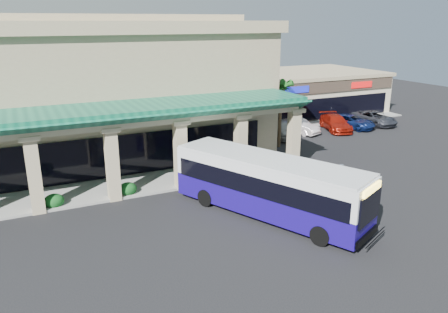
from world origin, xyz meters
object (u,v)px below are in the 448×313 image
car_silver (286,129)px  car_gray (351,122)px  car_red (335,123)px  car_extra (374,118)px  pedestrian (341,177)px  car_white (298,126)px  transit_bus (268,187)px

car_silver → car_gray: car_silver is taller
car_red → car_silver: bearing=-158.5°
car_silver → car_extra: (11.77, 0.49, -0.11)m
pedestrian → car_silver: 14.04m
pedestrian → car_white: size_ratio=0.42×
car_red → car_gray: car_red is taller
pedestrian → car_gray: pedestrian is taller
car_white → car_extra: size_ratio=0.84×
transit_bus → car_white: bearing=25.1°
car_silver → car_gray: size_ratio=0.97×
transit_bus → car_gray: transit_bus is taller
transit_bus → pedestrian: bearing=-14.4°
car_gray → car_silver: bearing=159.3°
car_extra → car_red: bearing=179.8°
transit_bus → car_red: (17.12, 14.79, -0.97)m
car_white → car_gray: bearing=-23.7°
car_white → car_gray: car_white is taller
car_gray → car_extra: (3.47, 0.23, 0.03)m
car_gray → transit_bus: bearing=-164.9°
car_silver → car_white: (2.09, 0.87, -0.11)m
transit_bus → pedestrian: (6.42, 1.19, -0.81)m
car_white → car_silver: bearing=-175.6°
car_extra → transit_bus: bearing=-148.9°
car_white → car_red: size_ratio=0.84×
transit_bus → car_silver: transit_bus is taller
pedestrian → car_white: bearing=3.4°
pedestrian → transit_bus: bearing=128.4°
car_red → car_extra: bearing=21.4°
pedestrian → car_extra: (16.18, 13.82, -0.19)m
transit_bus → car_red: transit_bus is taller
pedestrian → car_white: 15.62m
car_white → car_red: car_red is taller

